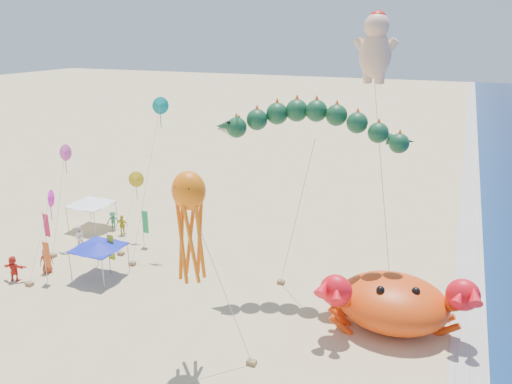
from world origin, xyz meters
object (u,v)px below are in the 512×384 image
at_px(crab_inflatable, 392,301).
at_px(canopy_blue, 98,245).
at_px(cherub_kite, 376,46).
at_px(dragon_kite, 313,129).
at_px(octopus_kite, 190,218).
at_px(canopy_white, 91,202).

height_order(crab_inflatable, canopy_blue, crab_inflatable).
height_order(crab_inflatable, cherub_kite, cherub_kite).
height_order(dragon_kite, canopy_blue, dragon_kite).
bearing_deg(dragon_kite, canopy_blue, -165.69).
height_order(dragon_kite, cherub_kite, cherub_kite).
distance_m(crab_inflatable, cherub_kite, 16.60).
bearing_deg(octopus_kite, dragon_kite, 68.25).
bearing_deg(crab_inflatable, canopy_blue, -175.96).
relative_size(octopus_kite, canopy_blue, 3.08).
bearing_deg(dragon_kite, canopy_white, 170.29).
relative_size(crab_inflatable, canopy_blue, 2.61).
bearing_deg(cherub_kite, crab_inflatable, -67.49).
xyz_separation_m(dragon_kite, octopus_kite, (-3.57, -8.96, -3.15)).
bearing_deg(crab_inflatable, cherub_kite, 112.51).
bearing_deg(canopy_blue, octopus_kite, -26.57).
distance_m(crab_inflatable, canopy_blue, 20.12).
bearing_deg(cherub_kite, octopus_kite, -112.10).
distance_m(octopus_kite, canopy_white, 22.10).
xyz_separation_m(octopus_kite, canopy_white, (-17.35, 12.54, -5.46)).
xyz_separation_m(canopy_blue, canopy_white, (-6.69, 7.21, 0.00)).
xyz_separation_m(octopus_kite, canopy_blue, (-10.66, 5.33, -5.46)).
distance_m(dragon_kite, cherub_kite, 7.96).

